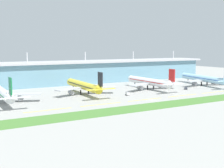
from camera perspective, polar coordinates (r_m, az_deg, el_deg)
The scene contains 14 objects.
ground_plane at distance 203.79m, azimuth 7.37°, elevation -2.98°, with size 600.00×600.00×0.00m, color #9E9E99.
terminal_building at distance 296.11m, azimuth -5.58°, elevation 2.36°, with size 288.00×34.00×30.90m.
airliner_nearest at distance 202.15m, azimuth -20.29°, elevation -1.60°, with size 48.79×66.92×18.90m.
airliner_near_middle at distance 225.03m, azimuth -5.43°, elevation -0.34°, with size 48.77×66.69×18.90m.
airliner_far_middle at distance 251.93m, azimuth 7.22°, elevation 0.43°, with size 48.80×64.32×18.90m.
airliner_farthest at distance 288.41m, azimuth 17.12°, elevation 1.01°, with size 48.17×70.00×18.90m.
taxiway_stripe_west at distance 172.42m, azimuth -12.15°, elevation -4.93°, with size 28.00×0.70×0.04m, color yellow.
taxiway_stripe_mid_west at distance 185.40m, azimuth -2.09°, elevation -3.93°, with size 28.00×0.70×0.04m, color yellow.
taxiway_stripe_centre at distance 203.30m, azimuth 6.42°, elevation -2.99°, with size 28.00×0.70×0.04m, color yellow.
taxiway_stripe_mid_east at distance 224.95m, azimuth 13.41°, elevation -2.16°, with size 28.00×0.70×0.04m, color yellow.
taxiway_stripe_east at distance 249.36m, azimuth 19.09°, elevation -1.46°, with size 28.00×0.70×0.04m, color yellow.
grass_verge at distance 189.40m, azimuth 10.85°, elevation -3.81°, with size 300.00×18.00×0.10m, color #477A33.
baggage_cart at distance 219.43m, azimuth 2.96°, elevation -1.88°, with size 2.42×3.81×2.48m.
pushback_tug at distance 258.27m, azimuth 13.99°, elevation -0.76°, with size 4.75×4.86×1.85m.
Camera 1 is at (-122.31, -159.09, 35.52)m, focal length 47.66 mm.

